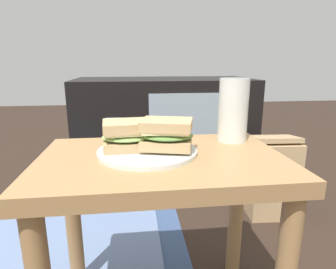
# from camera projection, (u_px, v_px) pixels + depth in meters

# --- Properties ---
(side_table) EXTENTS (0.56, 0.36, 0.46)m
(side_table) POSITION_uv_depth(u_px,v_px,m) (162.00, 192.00, 0.67)
(side_table) COLOR #A37A4C
(side_table) RESTS_ON ground
(tv_cabinet) EXTENTS (0.96, 0.46, 0.58)m
(tv_cabinet) POSITION_uv_depth(u_px,v_px,m) (164.00, 130.00, 1.61)
(tv_cabinet) COLOR black
(tv_cabinet) RESTS_ON ground
(area_rug) EXTENTS (1.05, 0.63, 0.01)m
(area_rug) POSITION_uv_depth(u_px,v_px,m) (41.00, 253.00, 1.01)
(area_rug) COLOR #384C72
(area_rug) RESTS_ON ground
(plate) EXTENTS (0.23, 0.23, 0.01)m
(plate) POSITION_uv_depth(u_px,v_px,m) (147.00, 151.00, 0.66)
(plate) COLOR silver
(plate) RESTS_ON side_table
(sandwich_front) EXTENTS (0.13, 0.10, 0.07)m
(sandwich_front) POSITION_uv_depth(u_px,v_px,m) (128.00, 135.00, 0.66)
(sandwich_front) COLOR tan
(sandwich_front) RESTS_ON plate
(sandwich_back) EXTENTS (0.14, 0.12, 0.07)m
(sandwich_back) POSITION_uv_depth(u_px,v_px,m) (167.00, 134.00, 0.64)
(sandwich_back) COLOR tan
(sandwich_back) RESTS_ON plate
(beer_glass) EXTENTS (0.08, 0.08, 0.17)m
(beer_glass) POSITION_uv_depth(u_px,v_px,m) (233.00, 111.00, 0.75)
(beer_glass) COLOR silver
(beer_glass) RESTS_ON side_table
(paper_bag) EXTENTS (0.21, 0.18, 0.37)m
(paper_bag) POSITION_uv_depth(u_px,v_px,m) (271.00, 176.00, 1.24)
(paper_bag) COLOR tan
(paper_bag) RESTS_ON ground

